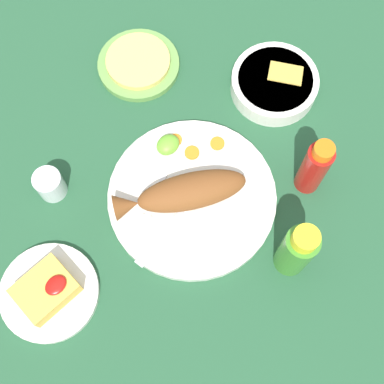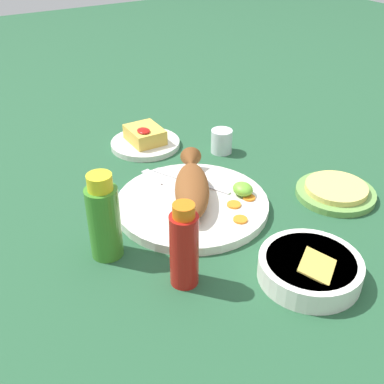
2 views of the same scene
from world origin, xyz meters
TOP-DOWN VIEW (x-y plane):
  - ground_plane at (0.00, 0.00)m, footprint 4.00×4.00m
  - main_plate at (0.00, 0.00)m, footprint 0.31×0.31m
  - fried_fish at (-0.01, 0.01)m, footprint 0.23×0.17m
  - fork_near at (-0.08, -0.02)m, footprint 0.18×0.04m
  - fork_far at (-0.07, 0.03)m, footprint 0.17×0.10m
  - carrot_slice_near at (0.11, 0.04)m, footprint 0.03×0.03m
  - carrot_slice_mid at (0.06, 0.06)m, footprint 0.03×0.03m
  - carrot_slice_far at (0.05, 0.10)m, footprint 0.02×0.02m
  - lime_wedge_main at (0.03, 0.10)m, footprint 0.05×0.04m
  - hot_sauce_bottle_red at (0.18, -0.12)m, footprint 0.05×0.05m
  - hot_sauce_bottle_green at (0.05, -0.20)m, footprint 0.06×0.06m
  - salt_cup at (-0.17, 0.19)m, footprint 0.05×0.05m
  - side_plate_fries at (-0.30, 0.04)m, footprint 0.17×0.17m
  - fries_pile at (-0.30, 0.04)m, footprint 0.09×0.08m
  - guacamole_bowl at (0.28, 0.06)m, footprint 0.17×0.17m
  - tortilla_plate at (0.12, 0.28)m, footprint 0.16×0.16m
  - tortilla_stack at (0.12, 0.28)m, footprint 0.13×0.13m

SIDE VIEW (x-z plane):
  - ground_plane at x=0.00m, z-range 0.00..0.00m
  - side_plate_fries at x=-0.30m, z-range 0.00..0.01m
  - tortilla_plate at x=0.12m, z-range 0.00..0.01m
  - main_plate at x=0.00m, z-range 0.00..0.02m
  - fork_near at x=-0.08m, z-range 0.02..0.02m
  - fork_far at x=-0.07m, z-range 0.02..0.02m
  - carrot_slice_near at x=0.11m, z-range 0.02..0.02m
  - carrot_slice_mid at x=0.06m, z-range 0.02..0.02m
  - carrot_slice_far at x=0.05m, z-range 0.02..0.02m
  - tortilla_stack at x=0.12m, z-range 0.01..0.03m
  - guacamole_bowl at x=0.28m, z-range 0.00..0.05m
  - salt_cup at x=-0.17m, z-range 0.00..0.05m
  - lime_wedge_main at x=0.03m, z-range 0.02..0.04m
  - fries_pile at x=-0.30m, z-range 0.01..0.05m
  - fried_fish at x=-0.01m, z-range 0.02..0.07m
  - hot_sauce_bottle_red at x=0.18m, z-range 0.00..0.15m
  - hot_sauce_bottle_green at x=0.05m, z-range -0.01..0.15m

